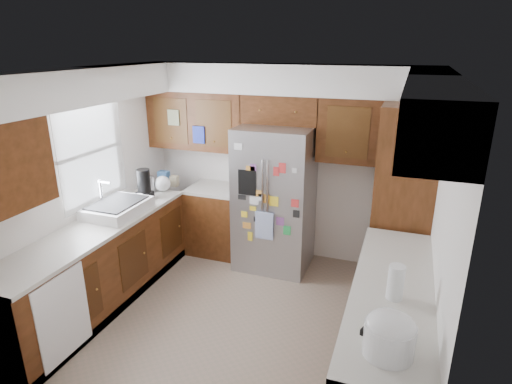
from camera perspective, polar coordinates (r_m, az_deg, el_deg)
floor at (r=4.72m, az=-2.20°, el=-16.04°), size 3.60×3.60×0.00m
room_shell at (r=4.33m, az=-2.01°, el=7.17°), size 3.64×3.24×2.52m
left_counter_run at (r=5.12m, az=-16.59°, el=-8.32°), size 1.36×3.20×0.92m
right_counter_run at (r=3.86m, az=17.12°, el=-18.46°), size 0.63×2.25×0.92m
pantry at (r=5.00m, az=18.99°, el=-1.15°), size 0.60×0.90×2.15m
fridge at (r=5.32m, az=2.51°, el=-0.89°), size 0.90×0.79×1.80m
bridge_cabinet at (r=5.26m, az=3.43°, el=10.99°), size 0.96×0.34×0.35m
fridge_top_items at (r=5.27m, az=3.06°, el=14.37°), size 0.61×0.30×0.30m
sink_assembly at (r=5.02m, az=-18.01°, el=-2.01°), size 0.52×0.70×0.37m
left_counter_clutter at (r=5.54m, az=-13.45°, el=1.08°), size 0.31×0.82×0.38m
rice_cooker at (r=2.84m, az=17.40°, el=-17.60°), size 0.32×0.31×0.28m
paper_towel at (r=3.39m, az=18.14°, el=-11.38°), size 0.12×0.12×0.27m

